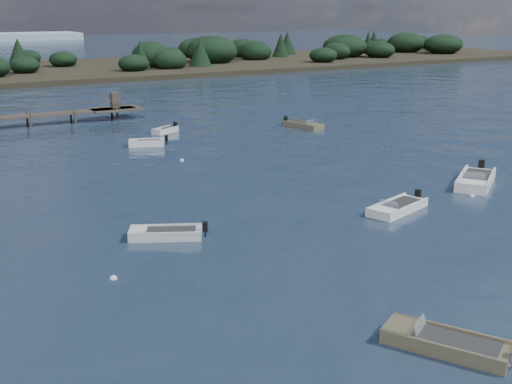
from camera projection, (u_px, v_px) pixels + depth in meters
ground at (49, 107)px, 74.28m from camera, size 400.00×400.00×0.00m
dinghy_mid_white_a at (397, 209)px, 36.13m from camera, size 4.54×2.69×1.05m
tender_far_grey_b at (165, 131)px, 58.78m from camera, size 2.95×2.15×1.02m
dinghy_mid_white_b at (475, 182)px, 41.55m from camera, size 5.36×4.51×1.39m
dinghy_extra_a at (303, 126)px, 61.47m from camera, size 2.43×4.55×1.08m
dinghy_mid_grey at (166, 235)px, 31.96m from camera, size 3.84×2.83×0.98m
dinghy_near_olive at (445, 345)px, 21.50m from camera, size 3.31×4.35×1.08m
tender_far_white at (147, 144)px, 53.20m from camera, size 3.27×2.12×1.11m
buoy_a at (505, 365)px, 20.58m from camera, size 0.32×0.32×0.32m
buoy_c at (113, 279)px, 27.12m from camera, size 0.32×0.32×0.32m
buoy_d at (472, 197)px, 38.94m from camera, size 0.32×0.32×0.32m
buoy_e at (182, 161)px, 48.13m from camera, size 0.32×0.32×0.32m
far_headland at (133, 59)px, 119.05m from camera, size 190.00×40.00×5.80m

